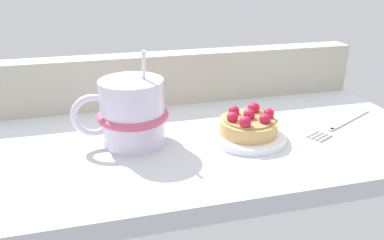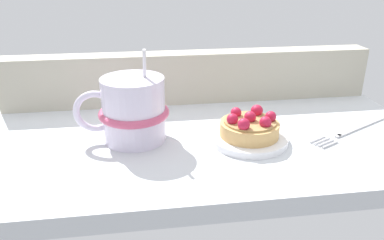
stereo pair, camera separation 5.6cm
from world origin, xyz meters
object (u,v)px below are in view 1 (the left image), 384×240
Objects in this scene: dessert_plate at (248,136)px; dessert_fork at (342,123)px; raspberry_tart at (249,124)px; coffee_mug at (132,114)px.

dessert_plate reaches higher than dessert_fork.
raspberry_tart is (0.02, -0.01, 2.00)cm from dessert_plate.
coffee_mug reaches higher than dessert_plate.
dessert_plate is 0.83× the size of coffee_mug.
dessert_fork is at bearing -2.93° from coffee_mug.
raspberry_tart is 0.53× the size of dessert_fork.
coffee_mug is at bearing 170.65° from raspberry_tart.
coffee_mug is 0.85× the size of dessert_fork.
dessert_fork is (16.82, 1.05, -2.18)cm from raspberry_tart.
dessert_plate is at bearing 143.73° from raspberry_tart.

